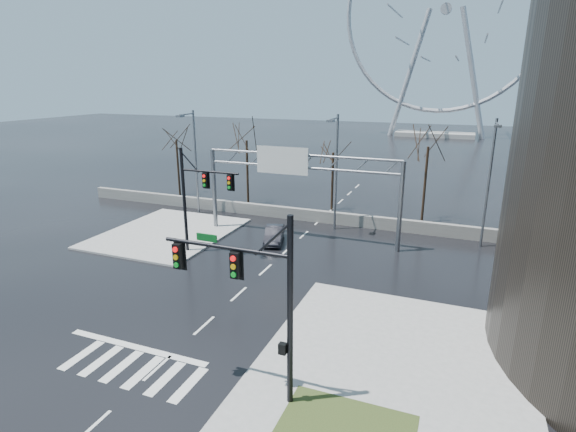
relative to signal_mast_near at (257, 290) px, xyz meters
The scene contains 17 objects.
ground 8.15m from the signal_mast_near, 141.85° to the left, with size 260.00×260.00×0.00m, color black.
sidewalk_right_ext 9.12m from the signal_mast_near, 51.18° to the left, with size 12.00×10.00×0.15m, color gray.
sidewalk_far 23.25m from the signal_mast_near, 135.18° to the left, with size 10.00×12.00×0.15m, color gray.
barrier_wall 24.96m from the signal_mast_near, 102.07° to the left, with size 52.00×0.50×1.10m, color slate.
signal_mast_near is the anchor object (origin of this frame).
signal_mast_far 17.03m from the signal_mast_near, 130.26° to the left, with size 4.72×0.41×8.00m.
sign_gantry 19.79m from the signal_mast_near, 106.19° to the left, with size 16.36×0.40×7.60m.
streetlight_left 28.07m from the signal_mast_near, 127.67° to the left, with size 0.50×2.55×10.00m.
streetlight_mid 22.44m from the signal_mast_near, 98.05° to the left, with size 0.50×2.55×10.00m.
streetlight_right 23.92m from the signal_mast_near, 68.25° to the left, with size 0.50×2.55×10.00m.
tree_far_left 36.36m from the signal_mast_near, 129.53° to the left, with size 3.50×3.50×7.00m.
tree_left 30.98m from the signal_mast_near, 117.18° to the left, with size 3.75×3.75×7.50m.
tree_center 29.00m from the signal_mast_near, 100.21° to the left, with size 3.25×3.25×6.50m.
tree_right 27.84m from the signal_mast_near, 82.02° to the left, with size 3.90×3.90×7.80m.
tree_far_right 30.45m from the signal_mast_near, 67.07° to the left, with size 3.40×3.40×6.80m.
ferris_wheel 101.29m from the signal_mast_near, 90.08° to the left, with size 45.00×6.00×50.91m.
car 19.23m from the signal_mast_near, 111.26° to the left, with size 1.37×3.94×1.30m, color black.
Camera 1 is at (12.01, -18.23, 12.54)m, focal length 28.00 mm.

